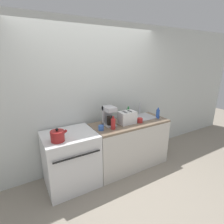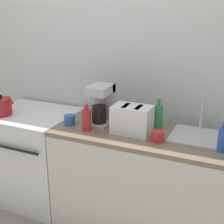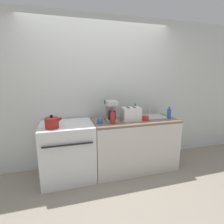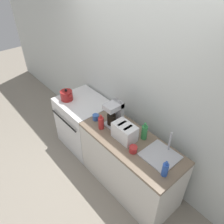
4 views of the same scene
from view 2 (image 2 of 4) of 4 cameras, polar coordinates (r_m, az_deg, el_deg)
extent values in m
cube|color=silver|center=(2.89, -0.76, 8.47)|extent=(8.00, 0.05, 2.60)
cube|color=silver|center=(3.15, -14.04, -7.73)|extent=(0.80, 0.68, 0.88)
cube|color=black|center=(2.99, -14.68, -0.29)|extent=(0.78, 0.67, 0.02)
cylinder|color=black|center=(3.00, -19.05, -0.57)|extent=(0.22, 0.22, 0.01)
cylinder|color=black|center=(2.77, -13.59, -1.58)|extent=(0.22, 0.22, 0.01)
cylinder|color=black|center=(3.20, -15.63, 0.97)|extent=(0.22, 0.22, 0.01)
cylinder|color=black|center=(2.99, -10.31, 0.14)|extent=(0.22, 0.22, 0.01)
cylinder|color=black|center=(2.80, -18.99, -6.08)|extent=(0.68, 0.02, 0.02)
cube|color=silver|center=(2.65, 5.53, -13.05)|extent=(1.42, 0.60, 0.85)
cube|color=#7A6651|center=(2.45, 5.85, -4.22)|extent=(1.42, 0.60, 0.04)
cylinder|color=maroon|center=(2.98, -19.64, 0.91)|extent=(0.19, 0.19, 0.15)
sphere|color=black|center=(2.95, -19.84, 2.70)|extent=(0.04, 0.04, 0.04)
cylinder|color=maroon|center=(2.91, -18.41, 1.27)|extent=(0.11, 0.04, 0.09)
cube|color=white|center=(2.40, 3.66, -1.39)|extent=(0.30, 0.19, 0.22)
cube|color=black|center=(2.38, 2.54, 1.14)|extent=(0.04, 0.13, 0.01)
cube|color=black|center=(2.35, 4.90, 0.82)|extent=(0.04, 0.13, 0.01)
cube|color=#B7B7BC|center=(2.62, -2.10, -1.89)|extent=(0.17, 0.24, 0.02)
cube|color=#B7B7BC|center=(2.65, -1.30, 1.84)|extent=(0.17, 0.06, 0.33)
cube|color=#B7B7BC|center=(2.53, -2.18, 4.10)|extent=(0.17, 0.24, 0.07)
cylinder|color=black|center=(2.57, -2.42, -0.39)|extent=(0.12, 0.12, 0.14)
cube|color=#B7B7BC|center=(2.43, 15.28, -4.36)|extent=(0.38, 0.37, 0.01)
cylinder|color=silver|center=(2.51, 16.08, -0.38)|extent=(0.02, 0.02, 0.28)
cylinder|color=#2D56B7|center=(2.23, 19.57, -4.85)|extent=(0.07, 0.07, 0.16)
cylinder|color=#2D56B7|center=(2.19, 19.86, -2.38)|extent=(0.03, 0.03, 0.04)
cylinder|color=#338C47|center=(2.53, 8.44, -0.79)|extent=(0.07, 0.07, 0.19)
cylinder|color=#338C47|center=(2.49, 8.58, 1.84)|extent=(0.03, 0.03, 0.05)
cylinder|color=#B72828|center=(2.46, -4.67, -1.48)|extent=(0.07, 0.07, 0.17)
cylinder|color=#B72828|center=(2.42, -4.73, 0.91)|extent=(0.03, 0.03, 0.04)
cylinder|color=#3860B2|center=(2.61, -7.76, -1.43)|extent=(0.09, 0.09, 0.08)
cylinder|color=red|center=(2.29, 8.32, -4.38)|extent=(0.10, 0.10, 0.08)
camera|label=1|loc=(2.48, -73.79, 9.61)|focal=28.00mm
camera|label=3|loc=(1.92, -78.81, -2.36)|focal=28.00mm
camera|label=4|loc=(1.37, 86.79, 51.01)|focal=35.00mm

